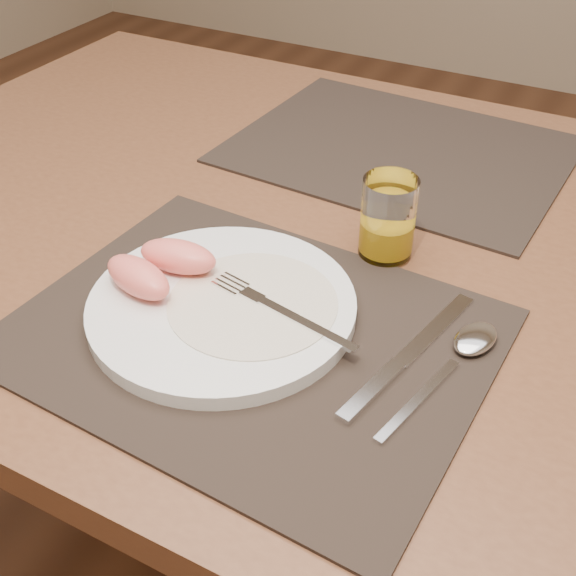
# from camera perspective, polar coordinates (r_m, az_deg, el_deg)

# --- Properties ---
(ground) EXTENTS (5.00, 5.00, 0.00)m
(ground) POSITION_cam_1_polar(r_m,az_deg,el_deg) (1.42, 3.12, -21.70)
(ground) COLOR #56321D
(ground) RESTS_ON ground
(table) EXTENTS (1.40, 0.90, 0.75)m
(table) POSITION_cam_1_polar(r_m,az_deg,el_deg) (0.91, 4.51, 0.24)
(table) COLOR brown
(table) RESTS_ON ground
(placemat_near) EXTENTS (0.47, 0.37, 0.00)m
(placemat_near) POSITION_cam_1_polar(r_m,az_deg,el_deg) (0.71, -2.98, -3.67)
(placemat_near) COLOR black
(placemat_near) RESTS_ON table
(placemat_far) EXTENTS (0.47, 0.38, 0.00)m
(placemat_far) POSITION_cam_1_polar(r_m,az_deg,el_deg) (1.05, 8.77, 10.73)
(placemat_far) COLOR black
(placemat_far) RESTS_ON table
(plate) EXTENTS (0.27, 0.27, 0.02)m
(plate) POSITION_cam_1_polar(r_m,az_deg,el_deg) (0.73, -5.22, -1.43)
(plate) COLOR white
(plate) RESTS_ON placemat_near
(plate_dressing) EXTENTS (0.17, 0.17, 0.00)m
(plate_dressing) POSITION_cam_1_polar(r_m,az_deg,el_deg) (0.72, -2.81, -1.15)
(plate_dressing) COLOR white
(plate_dressing) RESTS_ON plate
(fork) EXTENTS (0.17, 0.05, 0.00)m
(fork) POSITION_cam_1_polar(r_m,az_deg,el_deg) (0.71, -1.37, -1.39)
(fork) COLOR silver
(fork) RESTS_ON plate
(knife) EXTENTS (0.06, 0.22, 0.01)m
(knife) POSITION_cam_1_polar(r_m,az_deg,el_deg) (0.68, 8.78, -5.93)
(knife) COLOR silver
(knife) RESTS_ON placemat_near
(spoon) EXTENTS (0.06, 0.19, 0.01)m
(spoon) POSITION_cam_1_polar(r_m,az_deg,el_deg) (0.70, 13.98, -4.54)
(spoon) COLOR silver
(spoon) RESTS_ON placemat_near
(juice_glass) EXTENTS (0.06, 0.06, 0.09)m
(juice_glass) POSITION_cam_1_polar(r_m,az_deg,el_deg) (0.80, 7.88, 5.24)
(juice_glass) COLOR white
(juice_glass) RESTS_ON placemat_near
(grapefruit_wedges) EXTENTS (0.11, 0.10, 0.03)m
(grapefruit_wedges) POSITION_cam_1_polar(r_m,az_deg,el_deg) (0.75, -10.20, 1.68)
(grapefruit_wedges) COLOR #FF7A68
(grapefruit_wedges) RESTS_ON plate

